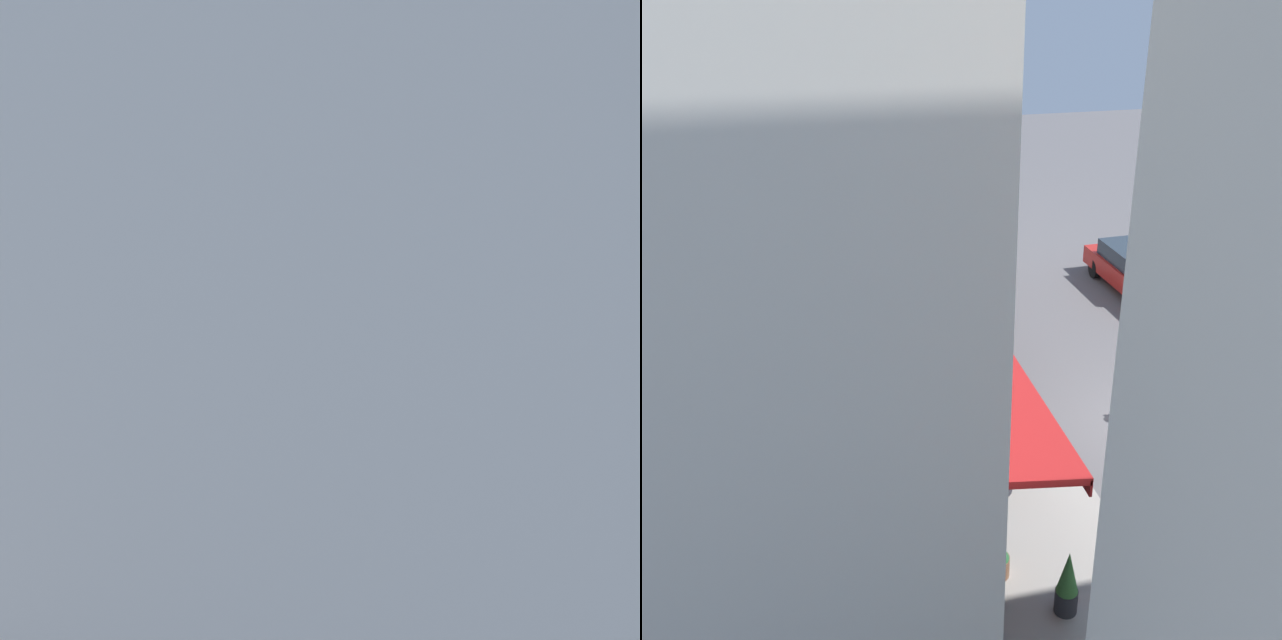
{
  "view_description": "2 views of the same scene",
  "coord_description": "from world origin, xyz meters",
  "views": [
    {
      "loc": [
        -16.21,
        -11.92,
        6.08
      ],
      "look_at": [
        -2.49,
        -3.76,
        0.81
      ],
      "focal_mm": 31.92,
      "sensor_mm": 36.0,
      "label": 1
    },
    {
      "loc": [
        11.64,
        -6.9,
        8.98
      ],
      "look_at": [
        -3.72,
        -3.07,
        1.21
      ],
      "focal_mm": 40.89,
      "sensor_mm": 36.0,
      "label": 2
    }
  ],
  "objects": [
    {
      "name": "cafe_table_streetside",
      "position": [
        -0.87,
        -2.64,
        0.49
      ],
      "size": [
        0.6,
        0.6,
        0.75
      ],
      "color": "black",
      "rests_on": "ground_plane"
    },
    {
      "name": "cafe_table_mid_terrace",
      "position": [
        1.97,
        -3.89,
        0.49
      ],
      "size": [
        0.6,
        0.6,
        0.75
      ],
      "color": "black",
      "rests_on": "ground_plane"
    },
    {
      "name": "seated_patron_in_grey",
      "position": [
        -5.16,
        -3.19,
        0.72
      ],
      "size": [
        0.67,
        0.69,
        1.37
      ],
      "color": "navy",
      "rests_on": "ground_plane"
    },
    {
      "name": "cafe_table_near_entrance",
      "position": [
        -5.4,
        -2.84,
        0.49
      ],
      "size": [
        0.6,
        0.6,
        0.75
      ],
      "color": "black",
      "rests_on": "ground_plane"
    },
    {
      "name": "sidewalk_cafe_terrace",
      "position": [
        -3.25,
        -3.4,
        0.0
      ],
      "size": [
        20.5,
        3.2,
        0.01
      ],
      "primitive_type": "cube",
      "color": "gray",
      "rests_on": "ground_plane"
    },
    {
      "name": "walking_pedestrian_in_white",
      "position": [
        -0.08,
        0.51,
        0.94
      ],
      "size": [
        0.56,
        0.49,
        1.61
      ],
      "color": "navy",
      "rests_on": "ground_plane"
    },
    {
      "name": "cafe_chair_black_by_window",
      "position": [
        -0.36,
        -3.01,
        0.55
      ],
      "size": [
        0.56,
        0.56,
        0.91
      ],
      "color": "black",
      "rests_on": "ground_plane"
    },
    {
      "name": "parked_car_red",
      "position": [
        -6.72,
        3.2,
        0.71
      ],
      "size": [
        4.35,
        1.91,
        1.33
      ],
      "color": "#A81E19",
      "rests_on": "ground_plane"
    },
    {
      "name": "potted_plant_entrance_left",
      "position": [
        4.16,
        -3.39,
        0.57
      ],
      "size": [
        0.36,
        0.36,
        1.17
      ],
      "color": "#2D2D33",
      "rests_on": "ground_plane"
    },
    {
      "name": "potted_plant_mid_terrace",
      "position": [
        3.18,
        -4.21,
        0.41
      ],
      "size": [
        0.43,
        0.43,
        0.84
      ],
      "color": "brown",
      "rests_on": "ground_plane"
    },
    {
      "name": "cafe_chair_black_under_awning",
      "position": [
        -11.55,
        -3.53,
        0.55
      ],
      "size": [
        0.55,
        0.55,
        0.91
      ],
      "color": "black",
      "rests_on": "ground_plane"
    },
    {
      "name": "cafe_chair_black_corner_right",
      "position": [
        -12.38,
        -4.46,
        0.55
      ],
      "size": [
        0.56,
        0.56,
        0.91
      ],
      "color": "black",
      "rests_on": "ground_plane"
    },
    {
      "name": "cafe_table_far_end",
      "position": [
        -11.88,
        -4.08,
        0.49
      ],
      "size": [
        0.6,
        0.6,
        0.75
      ],
      "color": "black",
      "rests_on": "ground_plane"
    },
    {
      "name": "cafe_chair_black_facing_street",
      "position": [
        -1.49,
        -2.49,
        0.55
      ],
      "size": [
        0.48,
        0.48,
        0.91
      ],
      "color": "black",
      "rests_on": "ground_plane"
    },
    {
      "name": "cafe_chair_black_near_door",
      "position": [
        1.35,
        -3.81,
        0.55
      ],
      "size": [
        0.45,
        0.45,
        0.91
      ],
      "color": "black",
      "rests_on": "ground_plane"
    },
    {
      "name": "cafe_chair_black_corner_left",
      "position": [
        2.49,
        -4.25,
        0.55
      ],
      "size": [
        0.56,
        0.56,
        0.91
      ],
      "color": "black",
      "rests_on": "ground_plane"
    },
    {
      "name": "ground_plane",
      "position": [
        0.0,
        0.0,
        0.0
      ],
      "size": [
        70.0,
        70.0,
        0.0
      ],
      "primitive_type": "plane",
      "color": "#565456"
    },
    {
      "name": "cafe_chair_black_back_row",
      "position": [
        -5.04,
        -3.36,
        0.55
      ],
      "size": [
        0.56,
        0.56,
        0.91
      ],
      "color": "black",
      "rests_on": "ground_plane"
    },
    {
      "name": "cafe_chair_black_kerbside",
      "position": [
        -5.93,
        -2.5,
        0.55
      ],
      "size": [
        0.55,
        0.55,
        0.91
      ],
      "color": "black",
      "rests_on": "ground_plane"
    },
    {
      "name": "seated_companion_in_blue",
      "position": [
        2.32,
        -4.12,
        0.7
      ],
      "size": [
        0.64,
        0.62,
        1.3
      ],
      "color": "navy",
      "rests_on": "ground_plane"
    }
  ]
}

